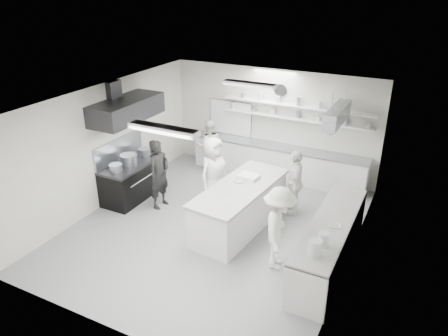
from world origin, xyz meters
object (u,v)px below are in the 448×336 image
at_px(prep_island, 240,208).
at_px(cook_stove, 159,174).
at_px(stove, 133,180).
at_px(right_counter, 329,244).
at_px(back_counter, 277,162).
at_px(cook_back, 209,146).

relative_size(prep_island, cook_stove, 1.54).
height_order(stove, right_counter, right_counter).
bearing_deg(back_counter, cook_stove, -124.17).
xyz_separation_m(stove, cook_back, (0.95, 2.34, 0.32)).
bearing_deg(cook_stove, right_counter, -91.92).
height_order(back_counter, cook_back, cook_back).
height_order(stove, back_counter, back_counter).
distance_m(back_counter, cook_stove, 3.55).
distance_m(right_counter, cook_stove, 4.38).
bearing_deg(prep_island, cook_stove, -174.79).
height_order(right_counter, cook_stove, cook_stove).
bearing_deg(right_counter, cook_back, 145.64).
xyz_separation_m(prep_island, cook_back, (-2.14, 2.47, 0.27)).
height_order(stove, cook_back, cook_back).
xyz_separation_m(cook_stove, cook_back, (0.04, 2.46, -0.10)).
bearing_deg(cook_stove, prep_island, -85.90).
relative_size(prep_island, cook_back, 1.75).
height_order(prep_island, cook_stove, cook_stove).
height_order(stove, prep_island, prep_island).
xyz_separation_m(right_counter, cook_stove, (-4.33, 0.48, 0.40)).
bearing_deg(cook_back, back_counter, 160.47).
distance_m(stove, right_counter, 5.28).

